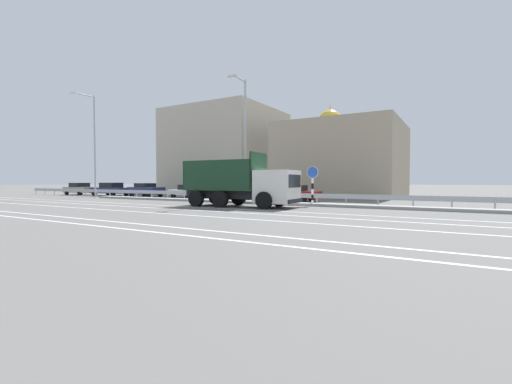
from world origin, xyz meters
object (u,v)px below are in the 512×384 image
(parked_car_4, at_px, (231,192))
(parked_car_2, at_px, (146,190))
(median_road_sign, at_px, (312,185))
(church_tower, at_px, (330,152))
(street_lamp_0, at_px, (93,141))
(street_lamp_1, at_px, (244,135))
(parked_car_3, at_px, (189,191))
(parked_car_1, at_px, (111,189))
(dump_truck, at_px, (253,188))
(parked_car_5, at_px, (291,193))
(parked_car_0, at_px, (80,189))

(parked_car_4, bearing_deg, parked_car_2, -87.30)
(median_road_sign, relative_size, parked_car_2, 0.65)
(parked_car_2, distance_m, church_tower, 25.74)
(street_lamp_0, relative_size, parked_car_2, 2.55)
(street_lamp_1, height_order, parked_car_2, street_lamp_1)
(street_lamp_0, relative_size, parked_car_3, 2.64)
(parked_car_2, bearing_deg, parked_car_1, -85.35)
(median_road_sign, distance_m, street_lamp_0, 23.94)
(median_road_sign, bearing_deg, parked_car_2, 169.88)
(dump_truck, xyz_separation_m, parked_car_5, (-0.41, 6.77, -0.55))
(parked_car_1, distance_m, parked_car_5, 22.13)
(dump_truck, bearing_deg, street_lamp_0, -102.91)
(street_lamp_1, height_order, parked_car_5, street_lamp_1)
(street_lamp_0, distance_m, street_lamp_1, 18.25)
(dump_truck, height_order, church_tower, church_tower)
(street_lamp_0, xyz_separation_m, parked_car_1, (-1.85, 3.30, -4.94))
(church_tower, bearing_deg, street_lamp_0, -122.72)
(median_road_sign, bearing_deg, parked_car_5, 131.10)
(parked_car_4, bearing_deg, dump_truck, 44.73)
(parked_car_2, height_order, parked_car_5, parked_car_2)
(dump_truck, xyz_separation_m, street_lamp_1, (-2.45, 2.86, 3.82))
(parked_car_3, bearing_deg, parked_car_0, 95.58)
(dump_truck, bearing_deg, parked_car_4, -141.56)
(dump_truck, relative_size, median_road_sign, 2.93)
(street_lamp_0, bearing_deg, church_tower, 57.28)
(parked_car_1, bearing_deg, dump_truck, -108.18)
(street_lamp_0, bearing_deg, parked_car_5, 10.64)
(parked_car_1, height_order, parked_car_2, parked_car_1)
(parked_car_0, relative_size, parked_car_3, 1.05)
(street_lamp_0, relative_size, parked_car_4, 2.59)
(median_road_sign, bearing_deg, parked_car_3, 165.09)
(median_road_sign, bearing_deg, street_lamp_0, -179.87)
(parked_car_3, height_order, parked_car_5, parked_car_5)
(parked_car_3, xyz_separation_m, church_tower, (7.03, 21.54, 5.04))
(parked_car_1, bearing_deg, church_tower, -42.07)
(parked_car_0, distance_m, parked_car_4, 21.70)
(median_road_sign, height_order, parked_car_2, median_road_sign)
(street_lamp_0, height_order, parked_car_0, street_lamp_0)
(street_lamp_1, relative_size, parked_car_5, 1.92)
(parked_car_4, xyz_separation_m, parked_car_5, (5.99, -0.05, 0.00))
(parked_car_5, bearing_deg, median_road_sign, -137.04)
(church_tower, bearing_deg, parked_car_1, -129.42)
(parked_car_4, xyz_separation_m, church_tower, (2.02, 21.53, 5.03))
(parked_car_0, relative_size, parked_car_2, 1.02)
(parked_car_2, bearing_deg, church_tower, 150.52)
(parked_car_0, xyz_separation_m, parked_car_3, (16.68, 0.70, -0.06))
(parked_car_4, height_order, parked_car_5, parked_car_4)
(parked_car_5, relative_size, church_tower, 0.38)
(street_lamp_0, distance_m, parked_car_1, 6.22)
(parked_car_5, bearing_deg, church_tower, 12.28)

